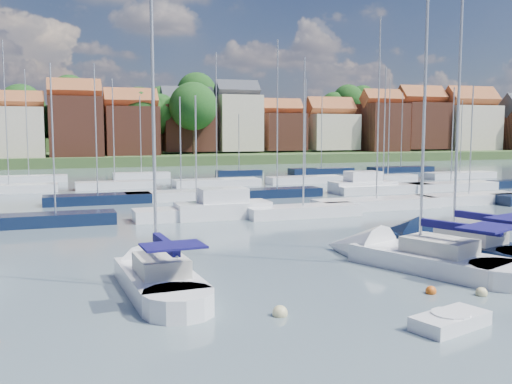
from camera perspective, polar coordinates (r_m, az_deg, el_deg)
name	(u,v)px	position (r m, az deg, el deg)	size (l,w,h in m)	color
ground	(219,189)	(63.26, -3.71, 0.25)	(260.00, 260.00, 0.00)	#485962
sailboat_left	(154,277)	(24.70, -10.21, -8.34)	(3.15, 10.05, 13.56)	white
sailboat_centre	(404,257)	(28.95, 14.60, -6.30)	(7.12, 11.69, 15.50)	white
sailboat_navy	(439,245)	(32.41, 17.86, -5.07)	(6.17, 11.74, 15.75)	black
tender	(450,321)	(20.38, 18.86, -12.11)	(3.04, 2.03, 0.60)	white
buoy_b	(280,316)	(20.59, 2.41, -12.26)	(0.55, 0.55, 0.55)	beige
buoy_c	(431,294)	(24.24, 17.08, -9.68)	(0.43, 0.43, 0.43)	#D85914
buoy_d	(481,295)	(24.63, 21.61, -9.60)	(0.47, 0.47, 0.47)	beige
buoy_e	(464,243)	(35.31, 20.09, -4.83)	(0.43, 0.43, 0.43)	#D85914
marina_field	(249,189)	(59.16, -0.67, 0.28)	(79.62, 41.41, 15.93)	white
far_shore_town	(132,138)	(154.47, -12.28, 5.33)	(212.46, 90.00, 22.27)	#3D5329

